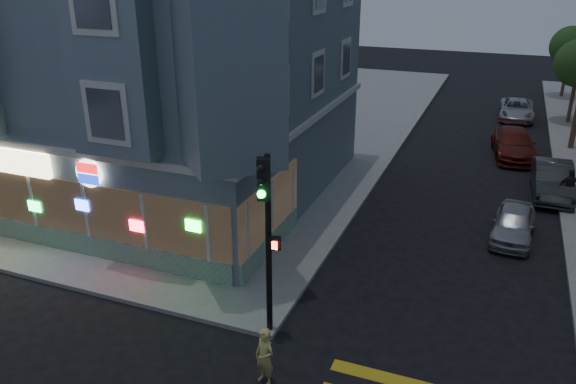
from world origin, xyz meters
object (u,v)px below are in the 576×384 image
Objects in this scene: parked_car_c at (514,144)px; parked_car_d at (517,109)px; running_child at (265,357)px; traffic_signal at (267,218)px; pedestrian_b at (570,187)px; parked_car_a at (514,223)px; parked_car_b at (552,180)px; street_tree_far at (570,46)px.

parked_car_c is 8.49m from parked_car_d.
traffic_signal reaches higher than running_child.
pedestrian_b is (7.80, 14.84, 0.16)m from running_child.
traffic_signal is (-6.34, -9.08, 3.11)m from parked_car_a.
parked_car_c is (-1.74, 5.20, -0.03)m from parked_car_b.
pedestrian_b reaches higher than parked_car_a.
street_tree_far is 23.01m from pedestrian_b.
parked_car_d is 28.81m from traffic_signal.
running_child is at bearing 49.96° from pedestrian_b.
parked_car_a is 5.42m from parked_car_b.
parked_car_b is (1.53, 5.20, 0.13)m from parked_car_a.
traffic_signal is (-0.68, 1.80, 2.94)m from running_child.
parked_car_d reaches higher than parked_car_a.
parked_car_c is at bearing 52.07° from traffic_signal.
parked_car_c is 20.65m from traffic_signal.
parked_car_a is 11.51m from traffic_signal.
parked_car_c is (-0.20, 10.40, 0.10)m from parked_car_a.
running_child is 0.32× the size of parked_car_c.
street_tree_far reaches higher than parked_car_a.
pedestrian_b is 0.35× the size of parked_car_b.
traffic_signal is at bearing 134.16° from running_child.
pedestrian_b is 0.32× the size of parked_car_c.
parked_car_b is at bearing -76.55° from pedestrian_b.
street_tree_far is at bearing 70.94° from parked_car_c.
running_child is at bearing -103.02° from street_tree_far.
traffic_signal is (-6.18, -27.97, 3.09)m from parked_car_d.
parked_car_b is at bearing -79.38° from parked_car_c.
traffic_signal is at bearing -104.67° from street_tree_far.
parked_car_a is 0.80× the size of parked_car_b.
traffic_signal reaches higher than parked_car_a.
parked_car_a is at bearing -108.35° from parked_car_b.
parked_car_c is (5.46, 21.28, -0.07)m from running_child.
parked_car_b is 0.98× the size of parked_car_d.
running_child is 0.99× the size of pedestrian_b.
parked_car_a is (5.67, 10.88, -0.17)m from running_child.
running_child is at bearing -112.26° from parked_car_c.
parked_car_d is at bearing 81.90° from parked_car_c.
parked_car_d is at bearing 103.06° from running_child.
pedestrian_b is at bearing -92.26° from street_tree_far.
pedestrian_b is at bearing -82.60° from parked_car_d.
running_child reaches higher than parked_car_b.
running_child is 0.35× the size of parked_car_b.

